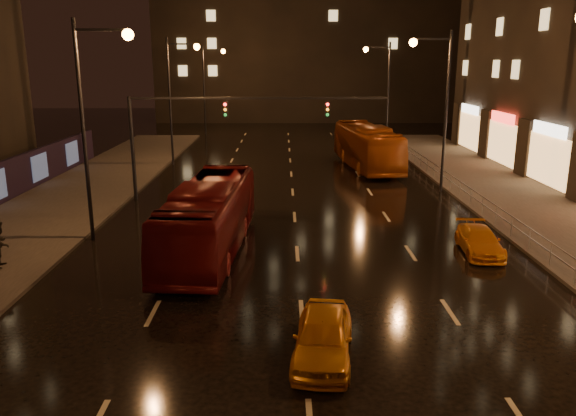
% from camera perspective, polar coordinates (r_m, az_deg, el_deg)
% --- Properties ---
extents(ground, '(140.00, 140.00, 0.00)m').
position_cam_1_polar(ground, '(34.34, 0.53, 0.88)').
color(ground, black).
rests_on(ground, ground).
extents(sidewalk_left, '(7.00, 70.00, 0.15)m').
position_cam_1_polar(sidewalk_left, '(32.17, -24.11, -1.24)').
color(sidewalk_left, '#38332D').
rests_on(sidewalk_left, ground).
extents(sidewalk_right, '(7.00, 70.00, 0.15)m').
position_cam_1_polar(sidewalk_right, '(32.68, 25.10, -1.11)').
color(sidewalk_right, '#38332D').
rests_on(sidewalk_right, ground).
extents(traffic_signal, '(15.31, 0.32, 6.20)m').
position_cam_1_polar(traffic_signal, '(33.81, -8.16, 8.67)').
color(traffic_signal, black).
rests_on(traffic_signal, ground).
extents(railing_right, '(0.05, 56.00, 1.00)m').
position_cam_1_polar(railing_right, '(33.95, 18.09, 1.54)').
color(railing_right, '#99999E').
rests_on(railing_right, sidewalk_right).
extents(bus_red, '(3.36, 11.39, 3.13)m').
position_cam_1_polar(bus_red, '(24.85, -7.97, -0.91)').
color(bus_red, '#560C0D').
rests_on(bus_red, ground).
extents(bus_curb, '(4.09, 12.36, 3.38)m').
position_cam_1_polar(bus_curb, '(44.95, 8.00, 6.21)').
color(bus_curb, '#8E3C0E').
rests_on(bus_curb, ground).
extents(taxi_near, '(2.11, 4.17, 1.36)m').
position_cam_1_polar(taxi_near, '(16.22, 3.58, -12.88)').
color(taxi_near, orange).
rests_on(taxi_near, ground).
extents(taxi_far, '(1.85, 3.94, 1.11)m').
position_cam_1_polar(taxi_far, '(26.02, 18.88, -3.18)').
color(taxi_far, orange).
rests_on(taxi_far, ground).
extents(pedestrian_b, '(0.86, 1.03, 1.91)m').
position_cam_1_polar(pedestrian_b, '(25.31, -27.21, -3.24)').
color(pedestrian_b, black).
rests_on(pedestrian_b, sidewalk_left).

